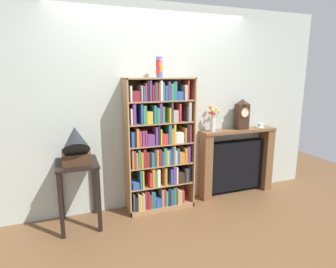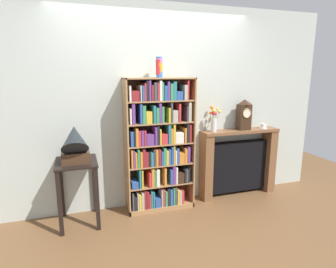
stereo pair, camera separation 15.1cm
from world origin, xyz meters
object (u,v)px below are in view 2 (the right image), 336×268
at_px(flower_vase, 214,120).
at_px(bookshelf, 159,149).
at_px(teacup_with_saucer, 263,126).
at_px(gramophone, 75,144).
at_px(mantel_clock, 244,115).
at_px(side_table_left, 77,179).
at_px(cup_stack, 159,67).
at_px(fireplace_mantel, 238,163).

bearing_deg(flower_vase, bookshelf, -176.02).
bearing_deg(bookshelf, teacup_with_saucer, 1.84).
xyz_separation_m(gramophone, mantel_clock, (2.26, 0.20, 0.20)).
xyz_separation_m(side_table_left, mantel_clock, (2.26, 0.14, 0.63)).
bearing_deg(side_table_left, gramophone, -90.00).
height_order(mantel_clock, flower_vase, mantel_clock).
bearing_deg(side_table_left, cup_stack, 5.38).
distance_m(fireplace_mantel, flower_vase, 0.77).
xyz_separation_m(bookshelf, side_table_left, (-1.01, -0.09, -0.25)).
distance_m(gramophone, teacup_with_saucer, 2.60).
distance_m(side_table_left, mantel_clock, 2.35).
xyz_separation_m(fireplace_mantel, mantel_clock, (0.04, -0.02, 0.70)).
relative_size(cup_stack, side_table_left, 0.32).
height_order(side_table_left, gramophone, gramophone).
bearing_deg(gramophone, mantel_clock, 4.99).
bearing_deg(teacup_with_saucer, side_table_left, -176.91).
bearing_deg(cup_stack, mantel_clock, 1.91).
relative_size(fireplace_mantel, mantel_clock, 2.69).
bearing_deg(cup_stack, teacup_with_saucer, 1.59).
distance_m(flower_vase, teacup_with_saucer, 0.80).
xyz_separation_m(mantel_clock, flower_vase, (-0.46, 0.01, -0.06)).
relative_size(cup_stack, gramophone, 0.48).
distance_m(side_table_left, gramophone, 0.43).
xyz_separation_m(mantel_clock, teacup_with_saucer, (0.33, 0.00, -0.19)).
xyz_separation_m(side_table_left, fireplace_mantel, (2.22, 0.16, -0.08)).
xyz_separation_m(cup_stack, gramophone, (-1.02, -0.16, -0.84)).
relative_size(fireplace_mantel, teacup_with_saucer, 9.32).
relative_size(cup_stack, mantel_clock, 0.57).
relative_size(bookshelf, gramophone, 3.38).
bearing_deg(teacup_with_saucer, cup_stack, -178.41).
bearing_deg(bookshelf, flower_vase, 3.98).
relative_size(side_table_left, flower_vase, 2.19).
bearing_deg(side_table_left, fireplace_mantel, 4.13).
bearing_deg(flower_vase, mantel_clock, -0.79).
xyz_separation_m(cup_stack, flower_vase, (0.78, 0.05, -0.69)).
height_order(fireplace_mantel, mantel_clock, mantel_clock).
bearing_deg(mantel_clock, side_table_left, -176.52).
distance_m(cup_stack, flower_vase, 1.04).
height_order(side_table_left, fireplace_mantel, fireplace_mantel).
xyz_separation_m(bookshelf, mantel_clock, (1.25, 0.05, 0.37)).
height_order(flower_vase, teacup_with_saucer, flower_vase).
distance_m(gramophone, mantel_clock, 2.28).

